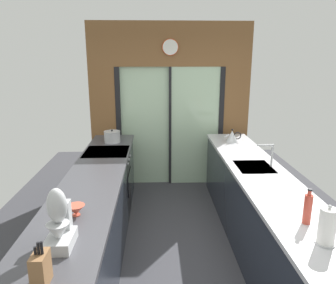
{
  "coord_description": "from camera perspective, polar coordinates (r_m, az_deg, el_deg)",
  "views": [
    {
      "loc": [
        -0.25,
        -2.95,
        2.14
      ],
      "look_at": [
        -0.09,
        0.96,
        1.12
      ],
      "focal_mm": 34.57,
      "sensor_mm": 36.0,
      "label": 1
    }
  ],
  "objects": [
    {
      "name": "paper_towel_roll",
      "position": [
        2.47,
        26.25,
        -13.25
      ],
      "size": [
        0.13,
        0.13,
        0.29
      ],
      "color": "#B7BABC",
      "rests_on": "right_counter_run"
    },
    {
      "name": "knife_block",
      "position": [
        2.03,
        -21.54,
        -20.09
      ],
      "size": [
        0.08,
        0.14,
        0.27
      ],
      "color": "brown",
      "rests_on": "left_counter_run"
    },
    {
      "name": "kettle",
      "position": [
        4.9,
        11.24,
        1.0
      ],
      "size": [
        0.25,
        0.17,
        0.2
      ],
      "color": "#B7BABC",
      "rests_on": "right_counter_run"
    },
    {
      "name": "stand_mixer",
      "position": [
        2.31,
        -18.62,
        -13.58
      ],
      "size": [
        0.17,
        0.27,
        0.42
      ],
      "color": "#B7BABC",
      "rests_on": "left_counter_run"
    },
    {
      "name": "sink_faucet",
      "position": [
        3.88,
        17.47,
        -1.64
      ],
      "size": [
        0.19,
        0.02,
        0.27
      ],
      "color": "#B7BABC",
      "rests_on": "right_counter_run"
    },
    {
      "name": "mixing_bowl",
      "position": [
        2.73,
        -15.92,
        -11.46
      ],
      "size": [
        0.14,
        0.14,
        0.09
      ],
      "color": "#BC4C38",
      "rests_on": "left_counter_run"
    },
    {
      "name": "stock_pot",
      "position": [
        4.86,
        -9.81,
        0.93
      ],
      "size": [
        0.24,
        0.24,
        0.19
      ],
      "color": "#B7BABC",
      "rests_on": "left_counter_run"
    },
    {
      "name": "back_wall_unit",
      "position": [
        5.39,
        0.36,
        8.08
      ],
      "size": [
        2.64,
        0.12,
        2.7
      ],
      "color": "brown",
      "rests_on": "ground_plane"
    },
    {
      "name": "soap_bottle",
      "position": [
        2.7,
        23.4,
        -10.72
      ],
      "size": [
        0.06,
        0.06,
        0.28
      ],
      "color": "#B23D2D",
      "rests_on": "right_counter_run"
    },
    {
      "name": "ground_plane",
      "position": [
        4.16,
        1.54,
        -16.48
      ],
      "size": [
        5.04,
        7.6,
        0.02
      ],
      "primitive_type": "cube",
      "color": "#38383D"
    },
    {
      "name": "right_counter_run",
      "position": [
        3.84,
        15.87,
        -11.85
      ],
      "size": [
        0.62,
        3.8,
        0.92
      ],
      "color": "#1E232D",
      "rests_on": "ground_plane"
    },
    {
      "name": "left_counter_run",
      "position": [
        3.57,
        -13.04,
        -13.75
      ],
      "size": [
        0.62,
        3.8,
        0.92
      ],
      "color": "#1E232D",
      "rests_on": "ground_plane"
    },
    {
      "name": "oven_range",
      "position": [
        4.58,
        -10.5,
        -7.22
      ],
      "size": [
        0.6,
        0.6,
        0.92
      ],
      "color": "black",
      "rests_on": "ground_plane"
    }
  ]
}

